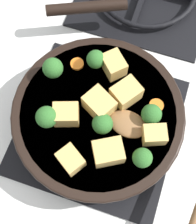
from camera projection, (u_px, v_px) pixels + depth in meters
name	position (u px, v px, depth m)	size (l,w,h in m)	color
ground_plane	(98.00, 126.00, 0.64)	(2.40, 2.40, 0.00)	silver
front_burner_grate	(98.00, 125.00, 0.63)	(0.31, 0.31, 0.03)	black
skillet_pan	(98.00, 116.00, 0.58)	(0.34, 0.42, 0.06)	black
wooden_spoon	(178.00, 146.00, 0.53)	(0.22, 0.25, 0.02)	brown
tofu_cube_center_large	(115.00, 65.00, 0.57)	(0.04, 0.03, 0.03)	tan
tofu_cube_near_handle	(126.00, 93.00, 0.55)	(0.05, 0.04, 0.04)	tan
tofu_cube_east_chunk	(108.00, 152.00, 0.51)	(0.05, 0.04, 0.04)	tan
tofu_cube_west_chunk	(66.00, 114.00, 0.54)	(0.04, 0.03, 0.03)	tan
tofu_cube_back_piece	(98.00, 104.00, 0.54)	(0.05, 0.04, 0.04)	tan
tofu_cube_front_piece	(71.00, 160.00, 0.51)	(0.04, 0.03, 0.03)	tan
tofu_cube_mid_small	(154.00, 135.00, 0.53)	(0.04, 0.03, 0.03)	tan
broccoli_floret_near_spoon	(103.00, 124.00, 0.52)	(0.04, 0.04, 0.04)	#709956
broccoli_floret_center_top	(47.00, 117.00, 0.53)	(0.04, 0.04, 0.05)	#709956
broccoli_floret_east_rim	(96.00, 60.00, 0.57)	(0.03, 0.03, 0.04)	#709956
broccoli_floret_west_rim	(53.00, 68.00, 0.56)	(0.04, 0.04, 0.04)	#709956
broccoli_floret_north_edge	(142.00, 158.00, 0.50)	(0.03, 0.03, 0.04)	#709956
broccoli_floret_south_cluster	(151.00, 114.00, 0.53)	(0.04, 0.04, 0.04)	#709956
carrot_slice_orange_thin	(77.00, 64.00, 0.59)	(0.03, 0.03, 0.01)	orange
carrot_slice_near_center	(156.00, 106.00, 0.56)	(0.03, 0.03, 0.01)	orange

